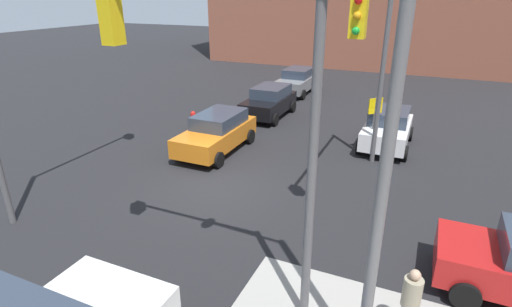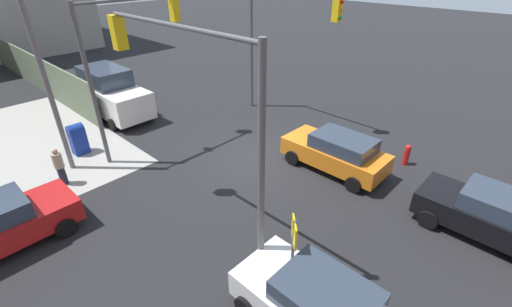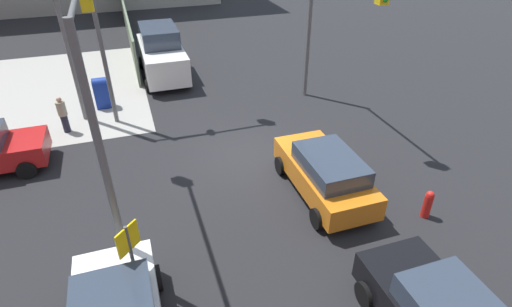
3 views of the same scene
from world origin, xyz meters
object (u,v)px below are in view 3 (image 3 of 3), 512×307
at_px(fire_hydrant, 428,204).
at_px(pedestrian_crossing, 63,114).
at_px(traffic_signal_se_corner, 334,7).
at_px(van_white_delivery, 162,53).
at_px(traffic_signal_nw_corner, 92,71).
at_px(hatchback_orange, 325,173).
at_px(traffic_signal_ne_corner, 141,11).
at_px(street_lamp_corner, 68,8).
at_px(mailbox_blue, 101,92).

distance_m(fire_hydrant, pedestrian_crossing, 14.12).
bearing_deg(fire_hydrant, pedestrian_crossing, 49.31).
relative_size(traffic_signal_se_corner, van_white_delivery, 1.20).
distance_m(traffic_signal_nw_corner, hatchback_orange, 7.39).
bearing_deg(traffic_signal_se_corner, van_white_delivery, 42.46).
xyz_separation_m(traffic_signal_nw_corner, pedestrian_crossing, (6.31, 2.00, -3.86)).
bearing_deg(traffic_signal_nw_corner, fire_hydrant, -108.36).
height_order(traffic_signal_se_corner, traffic_signal_ne_corner, same).
xyz_separation_m(traffic_signal_se_corner, street_lamp_corner, (2.79, 9.93, 0.07)).
relative_size(traffic_signal_nw_corner, mailbox_blue, 4.55).
bearing_deg(pedestrian_crossing, hatchback_orange, 177.57).
xyz_separation_m(traffic_signal_se_corner, fire_hydrant, (-7.39, 0.30, -4.15)).
bearing_deg(hatchback_orange, mailbox_blue, 36.27).
height_order(traffic_signal_ne_corner, street_lamp_corner, street_lamp_corner).
relative_size(traffic_signal_se_corner, mailbox_blue, 4.55).
bearing_deg(traffic_signal_nw_corner, traffic_signal_ne_corner, -14.52).
bearing_deg(fire_hydrant, traffic_signal_se_corner, -2.32).
bearing_deg(street_lamp_corner, traffic_signal_ne_corner, -104.50).
distance_m(traffic_signal_nw_corner, pedestrian_crossing, 7.66).
relative_size(traffic_signal_se_corner, traffic_signal_ne_corner, 1.00).
bearing_deg(mailbox_blue, traffic_signal_ne_corner, -127.54).
bearing_deg(traffic_signal_ne_corner, pedestrian_crossing, 94.62).
bearing_deg(mailbox_blue, traffic_signal_se_corner, -111.85).
distance_m(van_white_delivery, pedestrian_crossing, 6.93).
distance_m(street_lamp_corner, pedestrian_crossing, 4.15).
bearing_deg(mailbox_blue, traffic_signal_nw_corner, -176.56).
distance_m(traffic_signal_se_corner, hatchback_orange, 7.14).
xyz_separation_m(van_white_delivery, pedestrian_crossing, (-5.08, 4.70, -0.47)).
height_order(traffic_signal_se_corner, street_lamp_corner, street_lamp_corner).
xyz_separation_m(mailbox_blue, hatchback_orange, (-9.20, -6.75, 0.08)).
distance_m(street_lamp_corner, mailbox_blue, 4.09).
bearing_deg(van_white_delivery, street_lamp_corner, 138.42).
height_order(street_lamp_corner, pedestrian_crossing, street_lamp_corner).
xyz_separation_m(mailbox_blue, van_white_delivery, (3.08, -3.20, 0.52)).
distance_m(traffic_signal_ne_corner, mailbox_blue, 4.72).
bearing_deg(traffic_signal_se_corner, fire_hydrant, 177.68).
relative_size(street_lamp_corner, pedestrian_crossing, 5.07).
bearing_deg(van_white_delivery, traffic_signal_nw_corner, 166.66).
relative_size(street_lamp_corner, mailbox_blue, 5.59).
bearing_deg(traffic_signal_ne_corner, street_lamp_corner, 75.50).
bearing_deg(traffic_signal_se_corner, pedestrian_crossing, 80.66).
height_order(fire_hydrant, hatchback_orange, hatchback_orange).
relative_size(traffic_signal_ne_corner, fire_hydrant, 6.91).
relative_size(traffic_signal_nw_corner, traffic_signal_ne_corner, 1.00).
xyz_separation_m(traffic_signal_nw_corner, mailbox_blue, (8.31, 0.50, -3.91)).
xyz_separation_m(hatchback_orange, pedestrian_crossing, (7.20, 8.25, -0.03)).
relative_size(traffic_signal_ne_corner, van_white_delivery, 1.20).
bearing_deg(traffic_signal_ne_corner, mailbox_blue, 52.46).
xyz_separation_m(fire_hydrant, hatchback_orange, (2.00, 2.45, 0.36)).
height_order(fire_hydrant, pedestrian_crossing, pedestrian_crossing).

